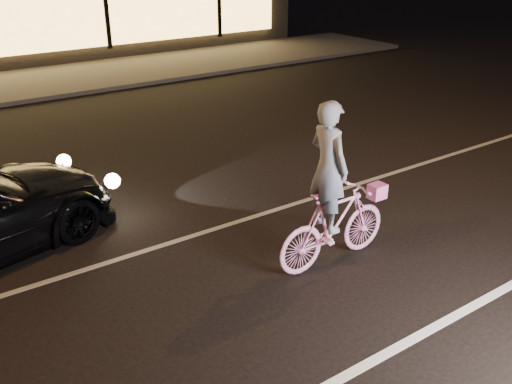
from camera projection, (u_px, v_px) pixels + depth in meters
ground at (231, 317)px, 6.70m from camera, size 90.00×90.00×0.00m
lane_stripe_far at (156, 247)px, 8.19m from camera, size 60.00×0.10×0.01m
cyclist at (333, 209)px, 7.49m from camera, size 1.82×0.63×2.30m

